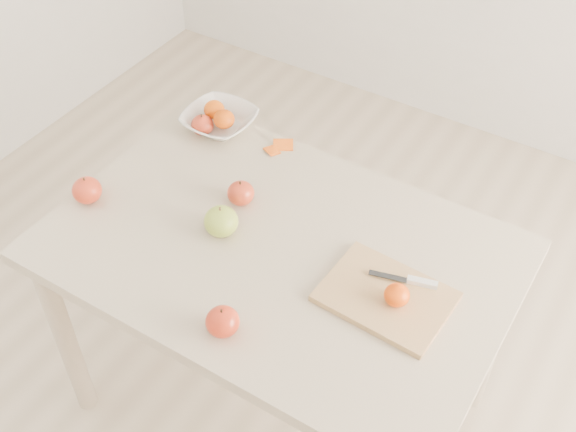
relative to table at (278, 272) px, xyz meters
The scene contains 15 objects.
ground 0.65m from the table, ahead, with size 3.50×3.50×0.00m, color #C6B293.
table is the anchor object (origin of this frame).
cutting_board 0.33m from the table, ahead, with size 0.30×0.22×0.02m, color tan.
board_tangerine 0.38m from the table, ahead, with size 0.06×0.06×0.05m, color #E05507.
fruit_bowl 0.55m from the table, 141.95° to the left, with size 0.22×0.22×0.05m, color white.
bowl_tangerine_near 0.59m from the table, 142.71° to the left, with size 0.06×0.06×0.06m, color #E66108.
bowl_tangerine_far 0.53m from the table, 141.20° to the left, with size 0.07×0.07×0.06m, color red.
orange_peel_a 0.43m from the table, 120.27° to the left, with size 0.06×0.04×0.00m, color #E65B10.
orange_peel_b 0.40m from the table, 125.11° to the left, with size 0.04×0.04×0.00m, color #E45910.
paring_knife 0.39m from the table, ahead, with size 0.17×0.07×0.01m.
apple_green 0.21m from the table, 167.39° to the right, with size 0.09×0.09×0.08m, color olive.
apple_red_a 0.55m from the table, 148.00° to the left, with size 0.07×0.07×0.06m, color maroon.
apple_red_c 0.33m from the table, 82.76° to the right, with size 0.08×0.08×0.07m, color #92060A.
apple_red_d 0.57m from the table, 166.75° to the right, with size 0.08×0.08×0.07m, color maroon.
apple_red_b 0.24m from the table, 153.28° to the left, with size 0.08×0.08×0.07m, color #94080D.
Camera 1 is at (0.70, -1.08, 2.12)m, focal length 45.00 mm.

